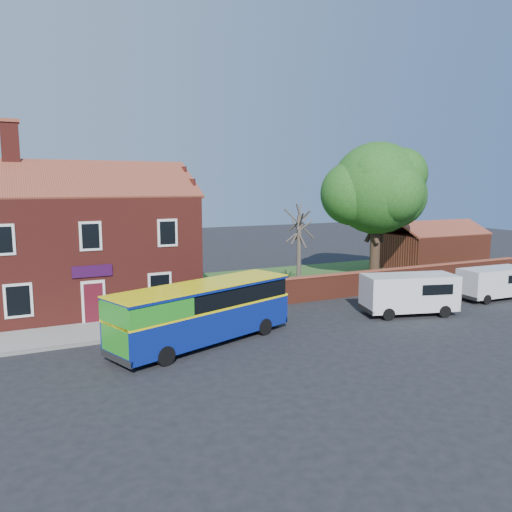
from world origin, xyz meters
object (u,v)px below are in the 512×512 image
bus (199,311)px  van_near (409,292)px  large_tree (376,191)px  van_far (493,282)px

bus → van_near: bearing=-19.9°
van_near → large_tree: (4.32, 8.45, 5.45)m
large_tree → bus: bearing=-153.0°
van_near → large_tree: large_tree is taller
bus → van_near: (12.32, 0.02, -0.32)m
van_far → large_tree: (-3.11, 7.88, 5.59)m
van_near → van_far: (7.43, 0.57, -0.14)m
bus → van_near: bus is taller
bus → van_near: size_ratio=1.70×
large_tree → van_near: bearing=-117.0°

